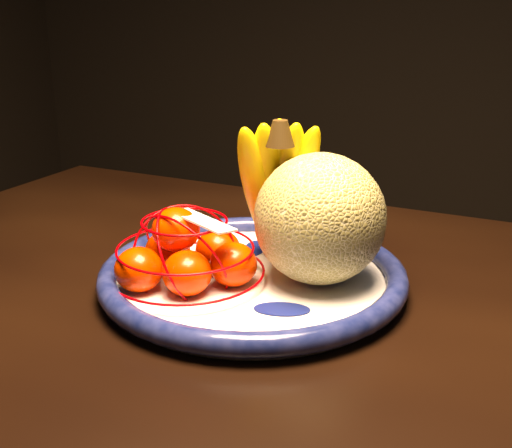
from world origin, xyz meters
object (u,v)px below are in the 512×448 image
(fruit_bowl, at_px, (253,276))
(cantaloupe, at_px, (320,219))
(mandarin_bag, at_px, (187,256))
(banana_bunch, at_px, (276,183))

(fruit_bowl, distance_m, cantaloupe, 0.10)
(cantaloupe, xyz_separation_m, mandarin_bag, (-0.13, -0.05, -0.04))
(banana_bunch, relative_size, mandarin_bag, 0.84)
(fruit_bowl, relative_size, cantaloupe, 2.41)
(fruit_bowl, height_order, banana_bunch, banana_bunch)
(fruit_bowl, distance_m, banana_bunch, 0.11)
(fruit_bowl, xyz_separation_m, mandarin_bag, (-0.06, -0.04, 0.03))
(banana_bunch, distance_m, mandarin_bag, 0.13)
(banana_bunch, bearing_deg, fruit_bowl, -120.65)
(fruit_bowl, distance_m, mandarin_bag, 0.08)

